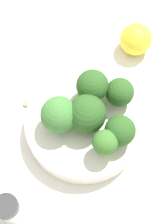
{
  "coord_description": "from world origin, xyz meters",
  "views": [
    {
      "loc": [
        0.15,
        0.15,
        0.52
      ],
      "look_at": [
        0.0,
        0.0,
        0.06
      ],
      "focal_mm": 60.0,
      "sensor_mm": 36.0,
      "label": 1
    }
  ],
  "objects": [
    {
      "name": "broccoli_floret_5",
      "position": [
        0.01,
        0.05,
        0.06
      ],
      "size": [
        0.03,
        0.03,
        0.05
      ],
      "color": "#84AD66",
      "rests_on": "bowl"
    },
    {
      "name": "bowl",
      "position": [
        0.0,
        0.0,
        0.02
      ],
      "size": [
        0.17,
        0.17,
        0.03
      ],
      "primitive_type": "cylinder",
      "color": "silver",
      "rests_on": "ground_plane"
    },
    {
      "name": "pepper_shaker",
      "position": [
        0.16,
        0.02,
        0.03
      ],
      "size": [
        0.03,
        0.03,
        0.06
      ],
      "color": "silver",
      "rests_on": "ground_plane"
    },
    {
      "name": "broccoli_floret_1",
      "position": [
        0.0,
        0.01,
        0.06
      ],
      "size": [
        0.05,
        0.05,
        0.06
      ],
      "color": "#8EB770",
      "rests_on": "bowl"
    },
    {
      "name": "broccoli_floret_2",
      "position": [
        -0.03,
        -0.02,
        0.07
      ],
      "size": [
        0.05,
        0.05,
        0.06
      ],
      "color": "#84AD66",
      "rests_on": "bowl"
    },
    {
      "name": "lemon_wedge",
      "position": [
        -0.16,
        -0.04,
        0.03
      ],
      "size": [
        0.05,
        0.05,
        0.05
      ],
      "primitive_type": "sphere",
      "color": "yellow",
      "rests_on": "ground_plane"
    },
    {
      "name": "broccoli_floret_4",
      "position": [
        -0.06,
        0.01,
        0.06
      ],
      "size": [
        0.04,
        0.04,
        0.05
      ],
      "color": "#8EB770",
      "rests_on": "bowl"
    },
    {
      "name": "almond_crumb_1",
      "position": [
        0.03,
        -0.09,
        0.0
      ],
      "size": [
        0.01,
        0.01,
        0.01
      ],
      "primitive_type": "cube",
      "rotation": [
        0.0,
        0.0,
        5.04
      ],
      "color": "#AD7F4C",
      "rests_on": "ground_plane"
    },
    {
      "name": "broccoli_floret_0",
      "position": [
        0.03,
        -0.02,
        0.06
      ],
      "size": [
        0.05,
        0.05,
        0.06
      ],
      "color": "#84AD66",
      "rests_on": "bowl"
    },
    {
      "name": "broccoli_floret_3",
      "position": [
        -0.01,
        0.05,
        0.06
      ],
      "size": [
        0.04,
        0.04,
        0.05
      ],
      "color": "#84AD66",
      "rests_on": "bowl"
    },
    {
      "name": "ground_plane",
      "position": [
        0.0,
        0.0,
        0.0
      ],
      "size": [
        3.0,
        3.0,
        0.0
      ],
      "primitive_type": "plane",
      "color": "silver"
    }
  ]
}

